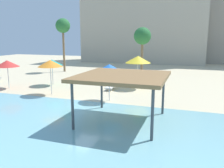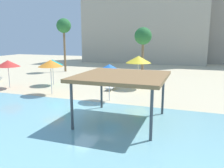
{
  "view_description": "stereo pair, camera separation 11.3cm",
  "coord_description": "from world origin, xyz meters",
  "views": [
    {
      "loc": [
        5.99,
        -13.22,
        4.49
      ],
      "look_at": [
        0.77,
        2.0,
        1.3
      ],
      "focal_mm": 37.43,
      "sensor_mm": 36.0,
      "label": 1
    },
    {
      "loc": [
        6.1,
        -13.18,
        4.49
      ],
      "look_at": [
        0.77,
        2.0,
        1.3
      ],
      "focal_mm": 37.43,
      "sensor_mm": 36.0,
      "label": 2
    }
  ],
  "objects": [
    {
      "name": "ground_plane",
      "position": [
        0.0,
        0.0,
        0.0
      ],
      "size": [
        80.0,
        80.0,
        0.0
      ],
      "primitive_type": "plane",
      "color": "beige"
    },
    {
      "name": "lagoon_water",
      "position": [
        0.0,
        -5.25,
        0.02
      ],
      "size": [
        44.0,
        13.5,
        0.04
      ],
      "primitive_type": "cube",
      "color": "#7AB7C1",
      "rests_on": "ground"
    },
    {
      "name": "shade_pavilion",
      "position": [
        2.58,
        -1.59,
        2.44
      ],
      "size": [
        4.58,
        4.58,
        2.59
      ],
      "color": "#42474C",
      "rests_on": "ground"
    },
    {
      "name": "beach_umbrella_teal_0",
      "position": [
        -6.57,
        5.83,
        2.2
      ],
      "size": [
        1.97,
        1.97,
        2.47
      ],
      "color": "silver",
      "rests_on": "ground"
    },
    {
      "name": "beach_umbrella_blue_1",
      "position": [
        0.48,
        2.25,
        2.39
      ],
      "size": [
        1.94,
        1.94,
        2.66
      ],
      "color": "silver",
      "rests_on": "ground"
    },
    {
      "name": "beach_umbrella_red_2",
      "position": [
        -9.5,
        3.27,
        2.25
      ],
      "size": [
        2.09,
        2.09,
        2.54
      ],
      "color": "silver",
      "rests_on": "ground"
    },
    {
      "name": "beach_umbrella_yellow_3",
      "position": [
        1.43,
        7.25,
        2.59
      ],
      "size": [
        2.29,
        2.29,
        2.91
      ],
      "color": "silver",
      "rests_on": "ground"
    },
    {
      "name": "beach_umbrella_orange_4",
      "position": [
        -4.57,
        2.54,
        2.51
      ],
      "size": [
        1.96,
        1.96,
        2.79
      ],
      "color": "silver",
      "rests_on": "ground"
    },
    {
      "name": "lounge_chair_0",
      "position": [
        -0.61,
        6.03,
        0.33
      ],
      "size": [
        0.6,
        1.9,
        0.74
      ],
      "rotation": [
        0.0,
        0.0,
        -1.57
      ],
      "color": "white",
      "rests_on": "ground"
    },
    {
      "name": "palm_tree_0",
      "position": [
        0.68,
        12.59,
        4.57
      ],
      "size": [
        1.9,
        1.9,
        5.64
      ],
      "color": "brown",
      "rests_on": "ground"
    },
    {
      "name": "palm_tree_1",
      "position": [
        -10.32,
        14.45,
        5.86
      ],
      "size": [
        1.9,
        1.9,
        7.01
      ],
      "color": "brown",
      "rests_on": "ground"
    },
    {
      "name": "hotel_block_0",
      "position": [
        -2.88,
        30.64,
        7.2
      ],
      "size": [
        21.93,
        8.09,
        14.39
      ],
      "primitive_type": "cube",
      "color": "#B2A893",
      "rests_on": "ground"
    }
  ]
}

